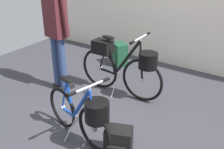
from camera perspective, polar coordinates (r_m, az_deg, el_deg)
ground_plane at (r=3.74m, az=-1.00°, el=-8.42°), size 6.05×6.05×0.00m
folding_bike_foreground at (r=3.11m, az=-5.85°, el=-7.97°), size 1.10×0.53×0.79m
display_bike_left at (r=4.02m, az=2.26°, el=2.01°), size 1.38×0.53×0.96m
visitor_near_wall at (r=4.08m, az=-11.43°, el=9.90°), size 0.53×0.31×1.76m
backpack_on_floor at (r=5.15m, az=1.53°, el=4.16°), size 0.35×0.33×0.42m
handbag_on_floor at (r=3.04m, az=1.32°, el=-13.78°), size 0.34×0.30×0.34m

